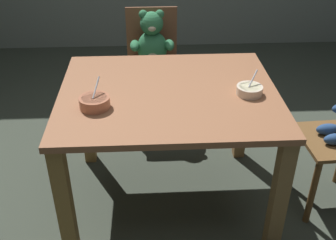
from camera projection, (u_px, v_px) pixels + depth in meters
ground_plane at (168, 201)px, 2.53m from camera, size 5.20×5.20×0.04m
dining_table at (168, 112)px, 2.19m from camera, size 1.13×0.95×0.75m
teddy_chair_far_center at (152, 54)px, 2.96m from camera, size 0.41×0.40×0.90m
porridge_bowl_cream_near_right at (249, 90)px, 2.08m from camera, size 0.13×0.13×0.11m
porridge_bowl_terracotta_near_left at (95, 102)px, 1.96m from camera, size 0.15×0.16×0.13m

